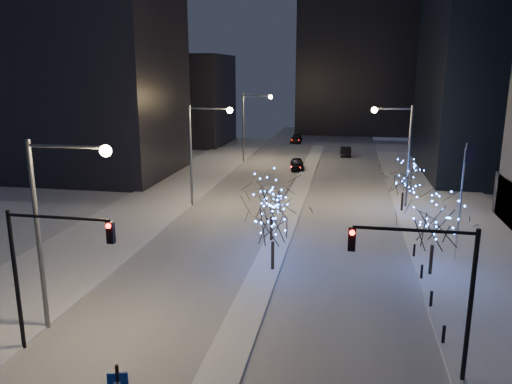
% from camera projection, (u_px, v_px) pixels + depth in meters
% --- Properties ---
extents(ground, '(160.00, 160.00, 0.00)m').
position_uv_depth(ground, '(223.00, 370.00, 22.63)').
color(ground, silver).
rests_on(ground, ground).
extents(road, '(20.00, 130.00, 0.02)m').
position_uv_depth(road, '(299.00, 191.00, 56.07)').
color(road, silver).
rests_on(road, ground).
extents(median, '(2.00, 80.00, 0.15)m').
position_uv_depth(median, '(294.00, 202.00, 51.27)').
color(median, white).
rests_on(median, ground).
extents(east_sidewalk, '(10.00, 90.00, 0.15)m').
position_uv_depth(east_sidewalk, '(471.00, 243.00, 39.06)').
color(east_sidewalk, white).
rests_on(east_sidewalk, ground).
extents(west_sidewalk, '(8.00, 90.00, 0.15)m').
position_uv_depth(west_sidewalk, '(125.00, 223.00, 44.21)').
color(west_sidewalk, white).
rests_on(west_sidewalk, ground).
extents(filler_west_near, '(22.00, 18.00, 24.00)m').
position_uv_depth(filler_west_near, '(84.00, 81.00, 62.97)').
color(filler_west_near, black).
rests_on(filler_west_near, ground).
extents(filler_west_far, '(18.00, 16.00, 16.00)m').
position_uv_depth(filler_west_far, '(179.00, 100.00, 92.22)').
color(filler_west_far, black).
rests_on(filler_west_far, ground).
extents(horizon_block, '(24.00, 14.00, 42.00)m').
position_uv_depth(horizon_block, '(357.00, 32.00, 104.48)').
color(horizon_block, black).
rests_on(horizon_block, ground).
extents(street_lamp_w_near, '(4.40, 0.56, 10.00)m').
position_uv_depth(street_lamp_w_near, '(55.00, 210.00, 24.59)').
color(street_lamp_w_near, '#595E66').
rests_on(street_lamp_w_near, ground).
extents(street_lamp_w_mid, '(4.40, 0.56, 10.00)m').
position_uv_depth(street_lamp_w_mid, '(201.00, 142.00, 48.47)').
color(street_lamp_w_mid, '#595E66').
rests_on(street_lamp_w_mid, ground).
extents(street_lamp_w_far, '(4.40, 0.56, 10.00)m').
position_uv_depth(street_lamp_w_far, '(250.00, 118.00, 72.35)').
color(street_lamp_w_far, '#595E66').
rests_on(street_lamp_w_far, ground).
extents(street_lamp_east, '(3.90, 0.56, 10.00)m').
position_uv_depth(street_lamp_east, '(400.00, 143.00, 47.98)').
color(street_lamp_east, '#595E66').
rests_on(street_lamp_east, ground).
extents(traffic_signal_west, '(5.26, 0.43, 7.00)m').
position_uv_depth(traffic_signal_west, '(43.00, 259.00, 23.00)').
color(traffic_signal_west, black).
rests_on(traffic_signal_west, ground).
extents(traffic_signal_east, '(5.26, 0.43, 7.00)m').
position_uv_depth(traffic_signal_east, '(434.00, 278.00, 20.87)').
color(traffic_signal_east, black).
rests_on(traffic_signal_east, ground).
extents(flagpoles, '(1.35, 2.60, 8.00)m').
position_uv_depth(flagpoles, '(463.00, 192.00, 35.60)').
color(flagpoles, silver).
rests_on(flagpoles, east_sidewalk).
extents(bollards, '(0.16, 12.16, 0.90)m').
position_uv_depth(bollards, '(426.00, 284.00, 30.23)').
color(bollards, black).
rests_on(bollards, east_sidewalk).
extents(car_near, '(2.45, 4.77, 1.55)m').
position_uv_depth(car_near, '(297.00, 164.00, 68.37)').
color(car_near, black).
rests_on(car_near, ground).
extents(car_mid, '(1.91, 4.70, 1.52)m').
position_uv_depth(car_mid, '(345.00, 151.00, 79.29)').
color(car_mid, black).
rests_on(car_mid, ground).
extents(car_far, '(2.09, 5.01, 1.45)m').
position_uv_depth(car_far, '(296.00, 139.00, 93.83)').
color(car_far, black).
rests_on(car_far, ground).
extents(holiday_tree_median_near, '(4.37, 4.37, 5.12)m').
position_uv_depth(holiday_tree_median_near, '(273.00, 221.00, 32.96)').
color(holiday_tree_median_near, black).
rests_on(holiday_tree_median_near, median).
extents(holiday_tree_median_far, '(5.42, 5.42, 5.39)m').
position_uv_depth(holiday_tree_median_far, '(271.00, 197.00, 38.68)').
color(holiday_tree_median_far, black).
rests_on(holiday_tree_median_far, median).
extents(holiday_tree_plaza_near, '(5.42, 5.42, 5.61)m').
position_uv_depth(holiday_tree_plaza_near, '(434.00, 221.00, 32.13)').
color(holiday_tree_plaza_near, black).
rests_on(holiday_tree_plaza_near, east_sidewalk).
extents(holiday_tree_plaza_far, '(4.62, 4.62, 5.20)m').
position_uv_depth(holiday_tree_plaza_far, '(404.00, 177.00, 47.10)').
color(holiday_tree_plaza_far, black).
rests_on(holiday_tree_plaza_far, east_sidewalk).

